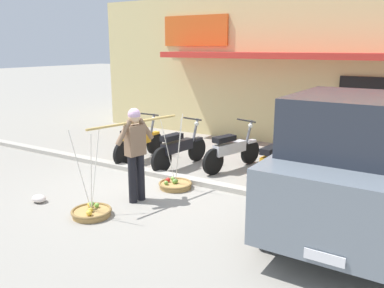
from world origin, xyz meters
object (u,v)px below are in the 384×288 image
at_px(motorcycle_nearest_shop, 138,142).
at_px(wooden_crate, 279,160).
at_px(motorcycle_second_in_row, 179,148).
at_px(motorcycle_end_of_row, 276,162).
at_px(plastic_litter_bag, 39,198).
at_px(fruit_basket_right_side, 91,212).
at_px(parked_truck, 366,162).
at_px(fruit_basket_left_side, 175,184).
at_px(fruit_vendor, 136,148).
at_px(motorcycle_third_in_row, 232,150).

distance_m(motorcycle_nearest_shop, wooden_crate, 3.40).
bearing_deg(motorcycle_nearest_shop, wooden_crate, 22.04).
height_order(motorcycle_second_in_row, motorcycle_end_of_row, same).
xyz_separation_m(plastic_litter_bag, wooden_crate, (2.91, 4.39, 0.09)).
bearing_deg(motorcycle_end_of_row, fruit_basket_right_side, -122.28).
xyz_separation_m(motorcycle_second_in_row, plastic_litter_bag, (-0.96, -3.13, -0.38)).
distance_m(motorcycle_second_in_row, parked_truck, 4.31).
bearing_deg(parked_truck, fruit_basket_right_side, -153.12).
height_order(parked_truck, wooden_crate, parked_truck).
bearing_deg(motorcycle_end_of_row, plastic_litter_bag, -135.23).
xyz_separation_m(fruit_basket_right_side, parked_truck, (3.84, 1.94, 0.96)).
xyz_separation_m(fruit_basket_left_side, plastic_litter_bag, (-1.67, -1.90, -0.01)).
xyz_separation_m(fruit_vendor, parked_truck, (3.62, 1.02, 0.05)).
relative_size(motorcycle_nearest_shop, plastic_litter_bag, 6.50).
xyz_separation_m(fruit_basket_left_side, motorcycle_third_in_row, (0.40, 1.70, 0.38)).
relative_size(motorcycle_second_in_row, wooden_crate, 4.12).
distance_m(fruit_basket_left_side, wooden_crate, 2.78).
bearing_deg(motorcycle_nearest_shop, fruit_basket_left_side, -32.67).
bearing_deg(fruit_basket_left_side, wooden_crate, 63.45).
bearing_deg(fruit_vendor, motorcycle_second_in_row, 103.07).
height_order(fruit_basket_right_side, plastic_litter_bag, fruit_basket_right_side).
bearing_deg(fruit_vendor, fruit_basket_right_side, -103.12).
bearing_deg(plastic_litter_bag, fruit_vendor, 33.71).
height_order(motorcycle_end_of_row, plastic_litter_bag, motorcycle_end_of_row).
bearing_deg(motorcycle_second_in_row, motorcycle_end_of_row, 2.42).
xyz_separation_m(motorcycle_second_in_row, motorcycle_third_in_row, (1.11, 0.47, 0.00)).
bearing_deg(fruit_basket_left_side, motorcycle_nearest_shop, 147.33).
xyz_separation_m(fruit_vendor, wooden_crate, (1.45, 3.41, -0.82)).
distance_m(fruit_vendor, fruit_basket_right_side, 1.31).
bearing_deg(motorcycle_second_in_row, fruit_vendor, -76.93).
height_order(motorcycle_nearest_shop, motorcycle_second_in_row, same).
bearing_deg(parked_truck, plastic_litter_bag, -158.53).
bearing_deg(motorcycle_end_of_row, motorcycle_nearest_shop, -178.20).
bearing_deg(fruit_basket_right_side, motorcycle_end_of_row, 57.72).
relative_size(motorcycle_nearest_shop, wooden_crate, 4.14).
xyz_separation_m(motorcycle_end_of_row, parked_truck, (1.83, -1.22, 0.58)).
height_order(motorcycle_end_of_row, parked_truck, parked_truck).
relative_size(fruit_vendor, wooden_crate, 4.21).
relative_size(fruit_vendor, parked_truck, 0.39).
distance_m(motorcycle_nearest_shop, motorcycle_third_in_row, 2.35).
bearing_deg(motorcycle_end_of_row, wooden_crate, 106.06).
distance_m(motorcycle_second_in_row, wooden_crate, 2.34).
distance_m(fruit_vendor, wooden_crate, 3.80).
bearing_deg(fruit_basket_right_side, parked_truck, 26.88).
height_order(fruit_basket_left_side, fruit_basket_right_side, same).
relative_size(fruit_basket_right_side, wooden_crate, 3.30).
xyz_separation_m(motorcycle_second_in_row, motorcycle_end_of_row, (2.29, 0.10, 0.00)).
relative_size(fruit_basket_right_side, parked_truck, 0.31).
bearing_deg(fruit_basket_left_side, parked_truck, 1.72).
distance_m(motorcycle_third_in_row, wooden_crate, 1.19).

